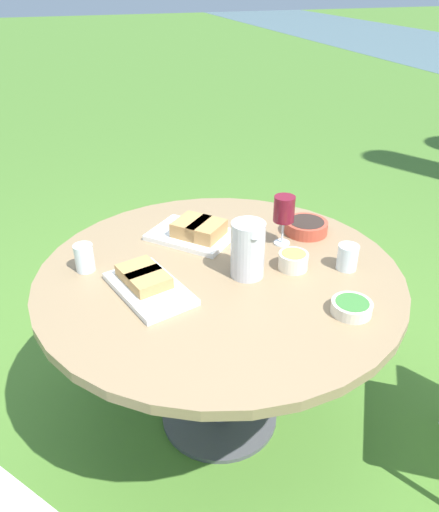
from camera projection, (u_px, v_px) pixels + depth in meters
ground_plane at (220, 415)px, 2.06m from camera, size 40.00×40.00×0.00m
dining_table at (220, 295)px, 1.75m from camera, size 1.25×1.25×0.70m
water_pitcher at (248, 250)px, 1.64m from camera, size 0.12×0.11×0.19m
wine_glass at (284, 210)px, 1.81m from camera, size 0.08×0.08×0.19m
platter_bread_main at (147, 283)px, 1.60m from camera, size 0.35×0.27×0.06m
platter_charcuterie at (196, 231)px, 1.89m from camera, size 0.37×0.37×0.08m
bowl_fries at (293, 260)px, 1.70m from camera, size 0.10×0.10×0.06m
bowl_salad at (352, 307)px, 1.49m from camera, size 0.12×0.12×0.04m
bowl_olives at (306, 226)px, 1.94m from camera, size 0.17×0.17×0.05m
cup_water_near at (347, 257)px, 1.70m from camera, size 0.07×0.07×0.09m
cup_water_far at (84, 258)px, 1.69m from camera, size 0.07×0.07×0.10m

